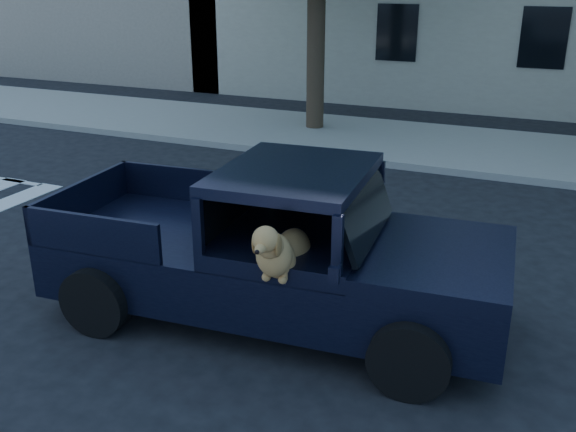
# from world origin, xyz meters

# --- Properties ---
(ground) EXTENTS (120.00, 120.00, 0.00)m
(ground) POSITION_xyz_m (0.00, 0.00, 0.00)
(ground) COLOR black
(ground) RESTS_ON ground
(far_sidewalk) EXTENTS (60.00, 4.00, 0.15)m
(far_sidewalk) POSITION_xyz_m (0.00, 9.20, 0.07)
(far_sidewalk) COLOR gray
(far_sidewalk) RESTS_ON ground
(lane_stripes) EXTENTS (21.60, 0.14, 0.01)m
(lane_stripes) POSITION_xyz_m (2.00, 3.40, 0.01)
(lane_stripes) COLOR silver
(lane_stripes) RESTS_ON ground
(pickup_truck) EXTENTS (5.29, 2.77, 1.85)m
(pickup_truck) POSITION_xyz_m (-1.08, 0.63, 0.62)
(pickup_truck) COLOR black
(pickup_truck) RESTS_ON ground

